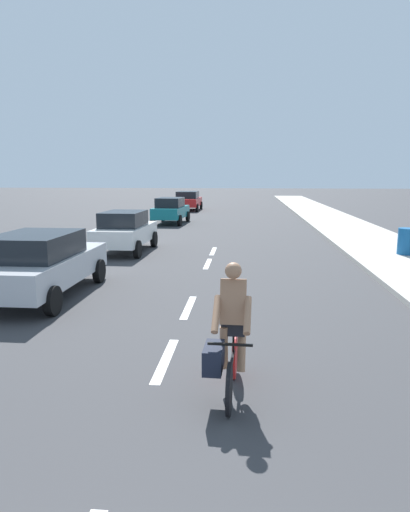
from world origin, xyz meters
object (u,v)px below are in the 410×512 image
Objects in this scene: cyclist at (229,336)px; parked_car_teal at (171,210)px; parked_car_white at (125,230)px; parked_car_silver at (40,263)px; trash_bin_far at (406,241)px; parked_car_red at (188,200)px.

cyclist is 22.06m from parked_car_teal.
parked_car_teal is (0.04, 10.39, -0.00)m from parked_car_white.
trash_bin_far is at bearing 30.38° from parked_car_silver.
cyclist is 0.41× the size of parked_car_red.
parked_car_teal is at bearing -76.46° from cyclist.
parked_car_teal is at bearing 91.18° from parked_car_white.
parked_car_white is 4.17× the size of trash_bin_far.
parked_car_white is 10.30m from trash_bin_far.
parked_car_silver is at bearing -88.20° from parked_car_teal.
parked_car_silver is 1.14× the size of parked_car_teal.
parked_car_red is (-0.27, 10.40, 0.01)m from parked_car_teal.
parked_car_teal is at bearing -87.99° from parked_car_red.
parked_car_red is (0.13, 27.35, -0.00)m from parked_car_silver.
parked_car_red is at bearing 90.04° from parked_car_silver.
parked_car_red is (-0.23, 20.79, 0.01)m from parked_car_white.
parked_car_red is 23.66m from trash_bin_far.
parked_car_white is 20.79m from parked_car_red.
cyclist is at bearing -44.17° from parked_car_silver.
trash_bin_far is (5.88, 10.84, -0.22)m from cyclist.
trash_bin_far is (10.64, 6.16, -0.23)m from parked_car_silver.
cyclist is 12.33m from trash_bin_far.
parked_car_silver is 12.30m from trash_bin_far.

